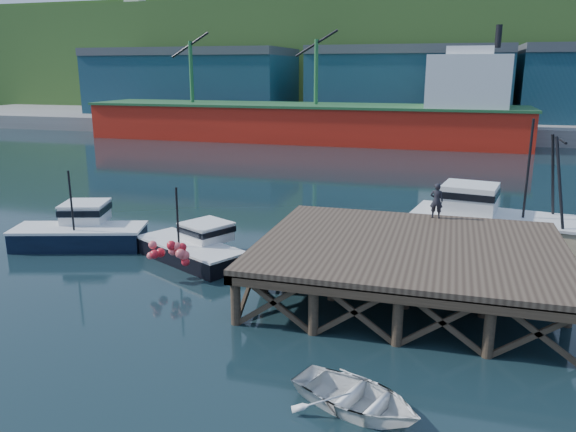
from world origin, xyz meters
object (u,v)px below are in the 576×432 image
at_px(dinghy, 357,397).
at_px(dockworker, 436,201).
at_px(boat_black, 194,246).
at_px(trawler, 508,223).
at_px(boat_navy, 81,230).

bearing_deg(dinghy, dockworker, 14.62).
distance_m(boat_black, trawler, 15.78).
distance_m(boat_black, dockworker, 11.66).
height_order(trawler, dinghy, trawler).
bearing_deg(trawler, dinghy, -97.38).
height_order(dinghy, dockworker, dockworker).
relative_size(boat_navy, trawler, 0.68).
distance_m(dinghy, dockworker, 13.45).
xyz_separation_m(boat_navy, dockworker, (17.62, 2.62, 2.13)).
xyz_separation_m(boat_navy, trawler, (21.14, 5.63, 0.53)).
bearing_deg(dockworker, boat_navy, 15.32).
relative_size(boat_navy, boat_black, 1.11).
xyz_separation_m(dinghy, dockworker, (1.48, 13.12, 2.57)).
xyz_separation_m(boat_navy, boat_black, (6.61, -0.48, -0.15)).
bearing_deg(dinghy, boat_black, 64.61).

